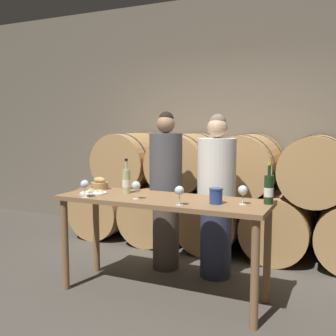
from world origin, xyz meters
TOP-DOWN VIEW (x-y plane):
  - ground_plane at (0.00, 0.00)m, footprint 10.00×10.00m
  - stone_wall_back at (0.00, 2.12)m, footprint 10.00×0.12m
  - barrel_stack at (-0.00, 1.53)m, footprint 3.84×0.93m
  - tasting_table at (0.00, 0.00)m, footprint 1.87×0.62m
  - person_left at (-0.26, 0.63)m, footprint 0.34×0.34m
  - person_right at (0.30, 0.63)m, footprint 0.38×0.38m
  - wine_bottle_red at (0.89, 0.12)m, footprint 0.08×0.08m
  - wine_bottle_white at (-0.40, 0.08)m, footprint 0.08×0.08m
  - blue_crock at (0.50, -0.05)m, footprint 0.11×0.11m
  - bread_basket at (-0.76, 0.16)m, footprint 0.17×0.17m
  - cheese_plate at (-0.67, -0.08)m, footprint 0.25×0.25m
  - wine_glass_far_left at (-0.62, -0.27)m, footprint 0.08×0.08m
  - wine_glass_left at (-0.18, -0.14)m, footprint 0.08×0.08m
  - wine_glass_center at (0.26, -0.22)m, footprint 0.08×0.08m
  - wine_glass_right at (0.71, 0.01)m, footprint 0.08×0.08m

SIDE VIEW (x-z plane):
  - ground_plane at x=0.00m, z-range 0.00..0.00m
  - barrel_stack at x=0.00m, z-range -0.04..1.38m
  - tasting_table at x=0.00m, z-range 0.32..1.21m
  - person_right at x=0.30m, z-range 0.00..1.63m
  - person_left at x=-0.26m, z-range 0.01..1.67m
  - cheese_plate at x=-0.67m, z-range 0.88..0.92m
  - bread_basket at x=-0.76m, z-range 0.87..0.99m
  - blue_crock at x=0.50m, z-range 0.89..1.02m
  - wine_bottle_white at x=-0.40m, z-range 0.84..1.16m
  - wine_glass_far_left at x=-0.62m, z-range 0.92..1.08m
  - wine_glass_left at x=-0.18m, z-range 0.92..1.08m
  - wine_glass_center at x=0.26m, z-range 0.92..1.08m
  - wine_glass_right at x=0.71m, z-range 0.92..1.08m
  - wine_bottle_red at x=0.89m, z-range 0.84..1.17m
  - stone_wall_back at x=0.00m, z-range 0.00..3.20m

